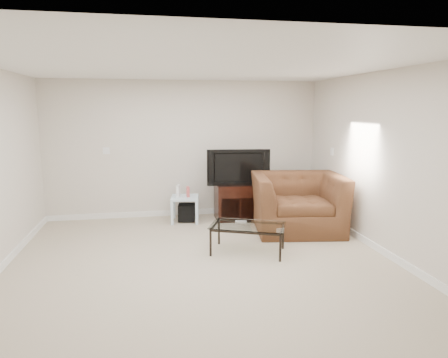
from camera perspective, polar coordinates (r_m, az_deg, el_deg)
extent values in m
plane|color=tan|center=(5.29, -3.03, -12.08)|extent=(5.00, 5.00, 0.00)
plane|color=white|center=(4.93, -3.31, 15.93)|extent=(5.00, 5.00, 0.00)
cube|color=silver|center=(7.43, -5.64, 4.26)|extent=(5.00, 0.02, 2.50)
cube|color=silver|center=(5.83, 22.03, 1.99)|extent=(0.02, 5.00, 2.50)
cube|color=white|center=(7.43, -16.47, 3.90)|extent=(0.12, 0.02, 0.12)
cube|color=white|center=(7.21, 15.17, 3.79)|extent=(0.02, 0.09, 0.13)
cube|color=white|center=(7.11, 15.85, -4.12)|extent=(0.02, 0.08, 0.12)
cube|color=black|center=(7.19, 1.97, -1.61)|extent=(0.45, 0.31, 0.06)
imported|color=black|center=(7.12, 1.97, 1.79)|extent=(1.05, 0.30, 0.64)
cube|color=black|center=(7.19, -5.34, -4.75)|extent=(0.34, 0.34, 0.29)
cube|color=white|center=(7.07, -6.56, -1.72)|extent=(0.08, 0.16, 0.21)
cube|color=#CC4C4C|center=(7.07, -5.18, -1.82)|extent=(0.05, 0.13, 0.18)
imported|color=brown|center=(6.65, 10.52, -1.98)|extent=(1.55, 1.13, 1.25)
cube|color=#B2B2B7|center=(5.72, 2.45, -6.06)|extent=(0.16, 0.09, 0.02)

